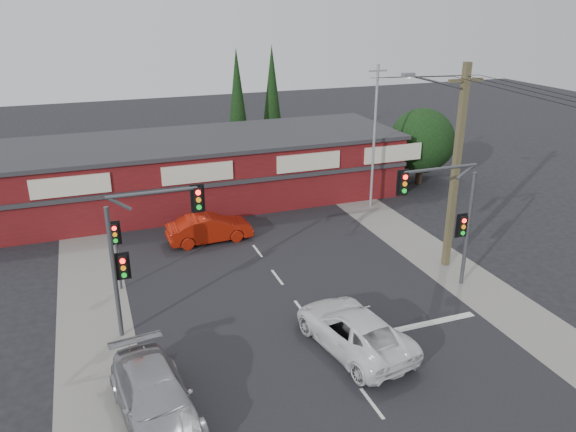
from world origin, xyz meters
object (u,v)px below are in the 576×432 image
object	(u,v)px
silver_suv	(155,398)
red_sedan	(209,228)
white_suv	(354,330)
shop_building	(201,169)
utility_pole	(454,162)

from	to	relation	value
silver_suv	red_sedan	xyz separation A→B (m)	(4.76, 13.33, -0.01)
white_suv	shop_building	world-z (taller)	shop_building
red_sedan	utility_pole	bearing A→B (deg)	-126.56
silver_suv	red_sedan	world-z (taller)	silver_suv
utility_pole	red_sedan	bearing A→B (deg)	146.06
silver_suv	shop_building	distance (m)	21.17
silver_suv	utility_pole	xyz separation A→B (m)	(15.20, 6.30, 4.61)
shop_building	utility_pole	bearing A→B (deg)	-56.24
white_suv	utility_pole	xyz separation A→B (m)	(7.49, 4.90, 4.63)
white_suv	silver_suv	size ratio (longest dim) A/B	1.03
red_sedan	utility_pole	size ratio (longest dim) A/B	0.47
utility_pole	shop_building	bearing A→B (deg)	123.76
red_sedan	shop_building	xyz separation A→B (m)	(1.09, 6.97, 1.36)
white_suv	red_sedan	xyz separation A→B (m)	(-2.95, 11.93, -0.00)
red_sedan	silver_suv	bearing A→B (deg)	157.75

